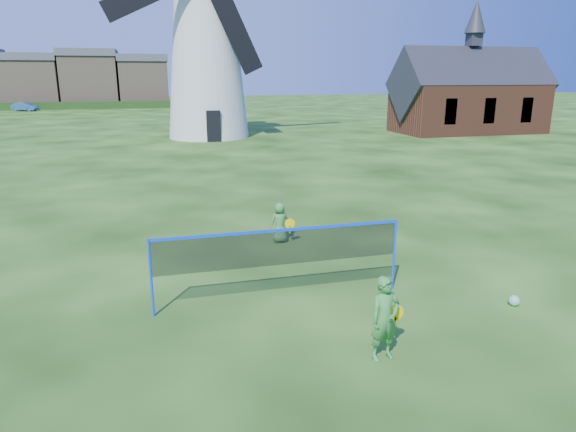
# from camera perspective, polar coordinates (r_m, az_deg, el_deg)

# --- Properties ---
(ground) EXTENTS (220.00, 220.00, 0.00)m
(ground) POSITION_cam_1_polar(r_m,az_deg,el_deg) (11.09, -0.33, -8.24)
(ground) COLOR black
(ground) RESTS_ON ground
(windmill) EXTENTS (13.66, 5.86, 18.13)m
(windmill) POSITION_cam_1_polar(r_m,az_deg,el_deg) (38.74, -9.16, 17.78)
(windmill) COLOR white
(windmill) RESTS_ON ground
(chapel) EXTENTS (11.90, 5.77, 10.06)m
(chapel) POSITION_cam_1_polar(r_m,az_deg,el_deg) (44.22, 19.57, 12.48)
(chapel) COLOR brown
(chapel) RESTS_ON ground
(badminton_net) EXTENTS (5.05, 0.05, 1.55)m
(badminton_net) POSITION_cam_1_polar(r_m,az_deg,el_deg) (10.12, -0.92, -3.67)
(badminton_net) COLOR blue
(badminton_net) RESTS_ON ground
(player_girl) EXTENTS (0.70, 0.41, 1.41)m
(player_girl) POSITION_cam_1_polar(r_m,az_deg,el_deg) (8.45, 10.78, -11.20)
(player_girl) COLOR #388D3B
(player_girl) RESTS_ON ground
(player_boy) EXTENTS (0.64, 0.42, 1.12)m
(player_boy) POSITION_cam_1_polar(r_m,az_deg,el_deg) (13.98, -0.89, -0.73)
(player_boy) COLOR #428540
(player_boy) RESTS_ON ground
(play_ball) EXTENTS (0.22, 0.22, 0.22)m
(play_ball) POSITION_cam_1_polar(r_m,az_deg,el_deg) (11.27, 23.97, -8.64)
(play_ball) COLOR green
(play_ball) RESTS_ON ground
(car_right) EXTENTS (3.54, 2.47, 1.11)m
(car_right) POSITION_cam_1_polar(r_m,az_deg,el_deg) (75.54, -27.35, 10.81)
(car_right) COLOR #294C7C
(car_right) RESTS_ON ground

